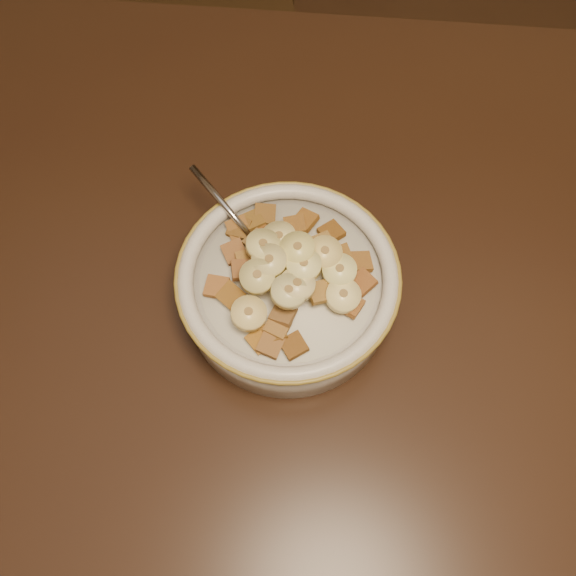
# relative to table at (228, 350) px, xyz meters

# --- Properties ---
(floor) EXTENTS (4.00, 4.50, 0.10)m
(floor) POSITION_rel_table_xyz_m (0.00, 0.00, -0.78)
(floor) COLOR #422816
(floor) RESTS_ON ground
(table) EXTENTS (1.42, 0.92, 0.04)m
(table) POSITION_rel_table_xyz_m (0.00, 0.00, 0.00)
(table) COLOR black
(table) RESTS_ON floor
(chair) EXTENTS (0.52, 0.52, 0.98)m
(chair) POSITION_rel_table_xyz_m (-0.19, 0.70, -0.24)
(chair) COLOR black
(chair) RESTS_ON floor
(cereal_bowl) EXTENTS (0.20, 0.20, 0.05)m
(cereal_bowl) POSITION_rel_table_xyz_m (0.06, 0.05, 0.04)
(cereal_bowl) COLOR silver
(cereal_bowl) RESTS_ON table
(milk) EXTENTS (0.16, 0.16, 0.00)m
(milk) POSITION_rel_table_xyz_m (0.06, 0.05, 0.07)
(milk) COLOR beige
(milk) RESTS_ON cereal_bowl
(spoon) EXTENTS (0.06, 0.06, 0.01)m
(spoon) POSITION_rel_table_xyz_m (0.03, 0.07, 0.07)
(spoon) COLOR #A4A4A4
(spoon) RESTS_ON cereal_bowl
(cereal_square_0) EXTENTS (0.03, 0.03, 0.01)m
(cereal_square_0) POSITION_rel_table_xyz_m (0.07, -0.02, 0.07)
(cereal_square_0) COLOR brown
(cereal_square_0) RESTS_ON milk
(cereal_square_1) EXTENTS (0.03, 0.03, 0.01)m
(cereal_square_1) POSITION_rel_table_xyz_m (0.01, 0.09, 0.07)
(cereal_square_1) COLOR brown
(cereal_square_1) RESTS_ON milk
(cereal_square_2) EXTENTS (0.03, 0.03, 0.01)m
(cereal_square_2) POSITION_rel_table_xyz_m (0.09, 0.10, 0.07)
(cereal_square_2) COLOR brown
(cereal_square_2) RESTS_ON milk
(cereal_square_3) EXTENTS (0.03, 0.03, 0.01)m
(cereal_square_3) POSITION_rel_table_xyz_m (0.02, 0.10, 0.07)
(cereal_square_3) COLOR brown
(cereal_square_3) RESTS_ON milk
(cereal_square_4) EXTENTS (0.02, 0.02, 0.01)m
(cereal_square_4) POSITION_rel_table_xyz_m (0.12, 0.07, 0.08)
(cereal_square_4) COLOR brown
(cereal_square_4) RESTS_ON milk
(cereal_square_5) EXTENTS (0.03, 0.03, 0.01)m
(cereal_square_5) POSITION_rel_table_xyz_m (0.12, 0.04, 0.08)
(cereal_square_5) COLOR #955426
(cereal_square_5) RESTS_ON milk
(cereal_square_6) EXTENTS (0.02, 0.02, 0.01)m
(cereal_square_6) POSITION_rel_table_xyz_m (-0.01, 0.03, 0.08)
(cereal_square_6) COLOR #955929
(cereal_square_6) RESTS_ON milk
(cereal_square_7) EXTENTS (0.03, 0.03, 0.01)m
(cereal_square_7) POSITION_rel_table_xyz_m (0.02, 0.10, 0.07)
(cereal_square_7) COLOR brown
(cereal_square_7) RESTS_ON milk
(cereal_square_8) EXTENTS (0.03, 0.03, 0.01)m
(cereal_square_8) POSITION_rel_table_xyz_m (0.02, 0.08, 0.08)
(cereal_square_8) COLOR brown
(cereal_square_8) RESTS_ON milk
(cereal_square_9) EXTENTS (0.03, 0.03, 0.01)m
(cereal_square_9) POSITION_rel_table_xyz_m (0.05, 0.01, 0.08)
(cereal_square_9) COLOR brown
(cereal_square_9) RESTS_ON milk
(cereal_square_10) EXTENTS (0.03, 0.02, 0.01)m
(cereal_square_10) POSITION_rel_table_xyz_m (0.07, 0.05, 0.09)
(cereal_square_10) COLOR olive
(cereal_square_10) RESTS_ON milk
(cereal_square_11) EXTENTS (0.03, 0.03, 0.01)m
(cereal_square_11) POSITION_rel_table_xyz_m (0.11, 0.02, 0.08)
(cereal_square_11) COLOR #985927
(cereal_square_11) RESTS_ON milk
(cereal_square_12) EXTENTS (0.02, 0.02, 0.01)m
(cereal_square_12) POSITION_rel_table_xyz_m (0.06, 0.10, 0.08)
(cereal_square_12) COLOR #935819
(cereal_square_12) RESTS_ON milk
(cereal_square_13) EXTENTS (0.03, 0.03, 0.01)m
(cereal_square_13) POSITION_rel_table_xyz_m (0.05, -0.02, 0.08)
(cereal_square_13) COLOR brown
(cereal_square_13) RESTS_ON milk
(cereal_square_14) EXTENTS (0.03, 0.03, 0.01)m
(cereal_square_14) POSITION_rel_table_xyz_m (0.09, 0.08, 0.08)
(cereal_square_14) COLOR olive
(cereal_square_14) RESTS_ON milk
(cereal_square_15) EXTENTS (0.03, 0.03, 0.01)m
(cereal_square_15) POSITION_rel_table_xyz_m (0.05, -0.00, 0.08)
(cereal_square_15) COLOR olive
(cereal_square_15) RESTS_ON milk
(cereal_square_16) EXTENTS (0.02, 0.02, 0.01)m
(cereal_square_16) POSITION_rel_table_xyz_m (0.03, 0.11, 0.07)
(cereal_square_16) COLOR brown
(cereal_square_16) RESTS_ON milk
(cereal_square_17) EXTENTS (0.03, 0.03, 0.01)m
(cereal_square_17) POSITION_rel_table_xyz_m (0.05, -0.01, 0.07)
(cereal_square_17) COLOR brown
(cereal_square_17) RESTS_ON milk
(cereal_square_18) EXTENTS (0.03, 0.03, 0.01)m
(cereal_square_18) POSITION_rel_table_xyz_m (0.00, 0.07, 0.08)
(cereal_square_18) COLOR brown
(cereal_square_18) RESTS_ON milk
(cereal_square_19) EXTENTS (0.02, 0.02, 0.01)m
(cereal_square_19) POSITION_rel_table_xyz_m (0.01, 0.05, 0.08)
(cereal_square_19) COLOR brown
(cereal_square_19) RESTS_ON milk
(cereal_square_20) EXTENTS (0.03, 0.03, 0.01)m
(cereal_square_20) POSITION_rel_table_xyz_m (0.04, 0.05, 0.09)
(cereal_square_20) COLOR brown
(cereal_square_20) RESTS_ON milk
(cereal_square_21) EXTENTS (0.02, 0.02, 0.01)m
(cereal_square_21) POSITION_rel_table_xyz_m (0.04, 0.08, 0.08)
(cereal_square_21) COLOR brown
(cereal_square_21) RESTS_ON milk
(cereal_square_22) EXTENTS (0.03, 0.03, 0.01)m
(cereal_square_22) POSITION_rel_table_xyz_m (0.04, -0.02, 0.07)
(cereal_square_22) COLOR #995C1E
(cereal_square_22) RESTS_ON milk
(cereal_square_23) EXTENTS (0.03, 0.03, 0.01)m
(cereal_square_23) POSITION_rel_table_xyz_m (0.08, 0.03, 0.08)
(cereal_square_23) COLOR brown
(cereal_square_23) RESTS_ON milk
(cereal_square_24) EXTENTS (0.02, 0.02, 0.01)m
(cereal_square_24) POSITION_rel_table_xyz_m (0.06, 0.07, 0.09)
(cereal_square_24) COLOR brown
(cereal_square_24) RESTS_ON milk
(cereal_square_25) EXTENTS (0.03, 0.03, 0.01)m
(cereal_square_25) POSITION_rel_table_xyz_m (0.07, 0.11, 0.07)
(cereal_square_25) COLOR brown
(cereal_square_25) RESTS_ON milk
(cereal_square_26) EXTENTS (0.03, 0.03, 0.01)m
(cereal_square_26) POSITION_rel_table_xyz_m (0.10, 0.07, 0.08)
(cereal_square_26) COLOR brown
(cereal_square_26) RESTS_ON milk
(cereal_square_27) EXTENTS (0.03, 0.03, 0.01)m
(cereal_square_27) POSITION_rel_table_xyz_m (0.01, 0.02, 0.08)
(cereal_square_27) COLOR brown
(cereal_square_27) RESTS_ON milk
(cereal_square_28) EXTENTS (0.02, 0.03, 0.01)m
(cereal_square_28) POSITION_rel_table_xyz_m (0.01, 0.09, 0.07)
(cereal_square_28) COLOR brown
(cereal_square_28) RESTS_ON milk
(cereal_square_29) EXTENTS (0.03, 0.03, 0.01)m
(cereal_square_29) POSITION_rel_table_xyz_m (0.02, 0.06, 0.08)
(cereal_square_29) COLOR olive
(cereal_square_29) RESTS_ON milk
(banana_slice_0) EXTENTS (0.03, 0.03, 0.01)m
(banana_slice_0) POSITION_rel_table_xyz_m (0.07, 0.05, 0.10)
(banana_slice_0) COLOR #ECE17E
(banana_slice_0) RESTS_ON milk
(banana_slice_1) EXTENTS (0.04, 0.04, 0.01)m
(banana_slice_1) POSITION_rel_table_xyz_m (0.04, 0.05, 0.10)
(banana_slice_1) COLOR beige
(banana_slice_1) RESTS_ON milk
(banana_slice_2) EXTENTS (0.04, 0.04, 0.01)m
(banana_slice_2) POSITION_rel_table_xyz_m (0.03, 0.00, 0.09)
(banana_slice_2) COLOR #D4C16F
(banana_slice_2) RESTS_ON milk
(banana_slice_3) EXTENTS (0.04, 0.04, 0.01)m
(banana_slice_3) POSITION_rel_table_xyz_m (0.10, 0.05, 0.09)
(banana_slice_3) COLOR #EBE08E
(banana_slice_3) RESTS_ON milk
(banana_slice_4) EXTENTS (0.04, 0.04, 0.01)m
(banana_slice_4) POSITION_rel_table_xyz_m (0.06, 0.03, 0.10)
(banana_slice_4) COLOR beige
(banana_slice_4) RESTS_ON milk
(banana_slice_5) EXTENTS (0.04, 0.04, 0.01)m
(banana_slice_5) POSITION_rel_table_xyz_m (0.03, 0.06, 0.10)
(banana_slice_5) COLOR #F2E68D
(banana_slice_5) RESTS_ON milk
(banana_slice_6) EXTENTS (0.04, 0.04, 0.01)m
(banana_slice_6) POSITION_rel_table_xyz_m (0.11, 0.03, 0.09)
(banana_slice_6) COLOR #FFE695
(banana_slice_6) RESTS_ON milk
(banana_slice_7) EXTENTS (0.04, 0.04, 0.01)m
(banana_slice_7) POSITION_rel_table_xyz_m (0.05, 0.07, 0.10)
(banana_slice_7) COLOR #F5D983
(banana_slice_7) RESTS_ON milk
(banana_slice_8) EXTENTS (0.04, 0.04, 0.01)m
(banana_slice_8) POSITION_rel_table_xyz_m (0.03, 0.03, 0.10)
(banana_slice_8) COLOR #CFC47A
(banana_slice_8) RESTS_ON milk
(banana_slice_9) EXTENTS (0.04, 0.04, 0.01)m
(banana_slice_9) POSITION_rel_table_xyz_m (0.09, 0.06, 0.09)
(banana_slice_9) COLOR #D9CB6F
(banana_slice_9) RESTS_ON milk
(banana_slice_10) EXTENTS (0.04, 0.04, 0.01)m
(banana_slice_10) POSITION_rel_table_xyz_m (0.06, 0.06, 0.10)
(banana_slice_10) COLOR #E7DB6F
(banana_slice_10) RESTS_ON milk
(banana_slice_11) EXTENTS (0.04, 0.04, 0.01)m
(banana_slice_11) POSITION_rel_table_xyz_m (0.06, 0.02, 0.10)
(banana_slice_11) COLOR #C8BF83
(banana_slice_11) RESTS_ON milk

